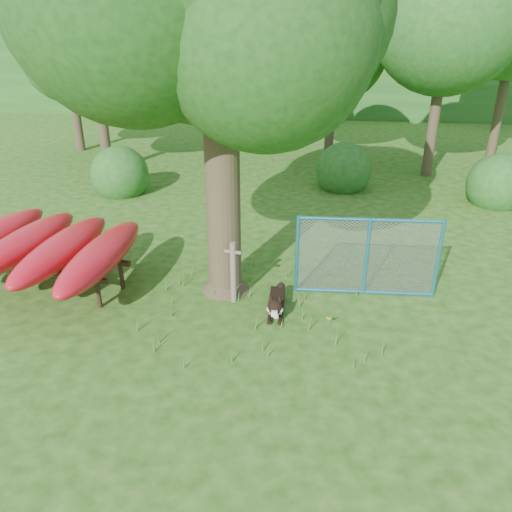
# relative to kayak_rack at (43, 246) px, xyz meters

# --- Properties ---
(ground) EXTENTS (80.00, 80.00, 0.00)m
(ground) POSITION_rel_kayak_rack_xyz_m (4.09, -1.30, -0.90)
(ground) COLOR #224E0F
(ground) RESTS_ON ground
(wooden_post) EXTENTS (0.34, 0.13, 1.24)m
(wooden_post) POSITION_rel_kayak_rack_xyz_m (3.85, -0.09, -0.24)
(wooden_post) COLOR #6B5E50
(wooden_post) RESTS_ON ground
(kayak_rack) EXTENTS (3.66, 3.92, 1.17)m
(kayak_rack) POSITION_rel_kayak_rack_xyz_m (0.00, 0.00, 0.00)
(kayak_rack) COLOR black
(kayak_rack) RESTS_ON ground
(husky_dog) EXTENTS (0.32, 1.21, 0.54)m
(husky_dog) POSITION_rel_kayak_rack_xyz_m (4.71, -0.40, -0.71)
(husky_dog) COLOR black
(husky_dog) RESTS_ON ground
(fence_section) EXTENTS (2.77, 0.22, 2.70)m
(fence_section) POSITION_rel_kayak_rack_xyz_m (6.36, 0.55, -0.08)
(fence_section) COLOR teal
(fence_section) RESTS_ON ground
(wildflower_clump) EXTENTS (0.09, 0.09, 0.21)m
(wildflower_clump) POSITION_rel_kayak_rack_xyz_m (5.68, -0.76, -0.73)
(wildflower_clump) COLOR #437F29
(wildflower_clump) RESTS_ON ground
(bg_tree_a) EXTENTS (4.40, 4.40, 6.70)m
(bg_tree_a) POSITION_rel_kayak_rack_xyz_m (-2.41, 8.70, 3.59)
(bg_tree_a) COLOR #3D3221
(bg_tree_a) RESTS_ON ground
(bg_tree_b) EXTENTS (5.20, 5.20, 8.22)m
(bg_tree_b) POSITION_rel_kayak_rack_xyz_m (1.09, 10.70, 4.71)
(bg_tree_b) COLOR #3D3221
(bg_tree_b) RESTS_ON ground
(bg_tree_c) EXTENTS (4.00, 4.00, 6.12)m
(bg_tree_c) POSITION_rel_kayak_rack_xyz_m (5.59, 11.70, 3.21)
(bg_tree_c) COLOR #3D3221
(bg_tree_c) RESTS_ON ground
(bg_tree_d) EXTENTS (4.80, 4.80, 7.50)m
(bg_tree_d) POSITION_rel_kayak_rack_xyz_m (9.09, 9.70, 4.19)
(bg_tree_d) COLOR #3D3221
(bg_tree_d) RESTS_ON ground
(bg_tree_f) EXTENTS (3.60, 3.60, 5.55)m
(bg_tree_f) POSITION_rel_kayak_rack_xyz_m (-4.91, 11.70, 2.84)
(bg_tree_f) COLOR #3D3221
(bg_tree_f) RESTS_ON ground
(shrub_left) EXTENTS (1.80, 1.80, 1.80)m
(shrub_left) POSITION_rel_kayak_rack_xyz_m (-0.91, 6.20, -0.90)
(shrub_left) COLOR #1F5A1D
(shrub_left) RESTS_ON ground
(shrub_right) EXTENTS (1.80, 1.80, 1.80)m
(shrub_right) POSITION_rel_kayak_rack_xyz_m (10.59, 6.70, -0.90)
(shrub_right) COLOR #1F5A1D
(shrub_right) RESTS_ON ground
(shrub_mid) EXTENTS (1.80, 1.80, 1.80)m
(shrub_mid) POSITION_rel_kayak_rack_xyz_m (6.09, 7.70, -0.90)
(shrub_mid) COLOR #1F5A1D
(shrub_mid) RESTS_ON ground
(wooded_hillside) EXTENTS (80.00, 12.00, 6.00)m
(wooded_hillside) POSITION_rel_kayak_rack_xyz_m (4.09, 26.70, 2.10)
(wooded_hillside) COLOR #1F5A1D
(wooded_hillside) RESTS_ON ground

